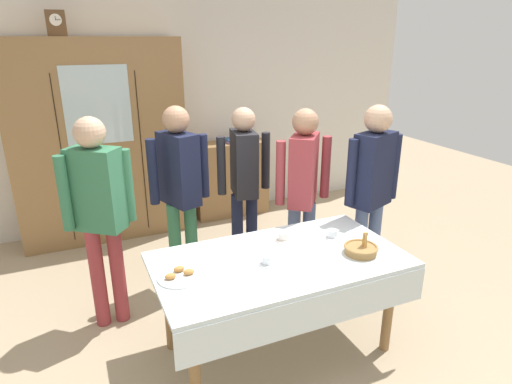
% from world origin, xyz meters
% --- Properties ---
extents(ground_plane, '(12.00, 12.00, 0.00)m').
position_xyz_m(ground_plane, '(0.00, 0.00, 0.00)').
color(ground_plane, tan).
rests_on(ground_plane, ground).
extents(back_wall, '(6.40, 0.10, 2.70)m').
position_xyz_m(back_wall, '(0.00, 2.65, 1.35)').
color(back_wall, silver).
rests_on(back_wall, ground).
extents(dining_table, '(1.72, 0.94, 0.75)m').
position_xyz_m(dining_table, '(0.00, -0.23, 0.65)').
color(dining_table, olive).
rests_on(dining_table, ground).
extents(wall_cabinet, '(1.80, 0.46, 2.19)m').
position_xyz_m(wall_cabinet, '(-0.90, 2.35, 1.09)').
color(wall_cabinet, olive).
rests_on(wall_cabinet, ground).
extents(mantel_clock, '(0.18, 0.11, 0.24)m').
position_xyz_m(mantel_clock, '(-1.17, 2.35, 2.31)').
color(mantel_clock, brown).
rests_on(mantel_clock, wall_cabinet).
extents(bookshelf_low, '(0.93, 0.35, 0.95)m').
position_xyz_m(bookshelf_low, '(0.62, 2.41, 0.47)').
color(bookshelf_low, olive).
rests_on(bookshelf_low, ground).
extents(book_stack, '(0.13, 0.21, 0.05)m').
position_xyz_m(book_stack, '(0.62, 2.41, 0.97)').
color(book_stack, '#664C7A').
rests_on(book_stack, bookshelf_low).
extents(tea_cup_mid_right, '(0.13, 0.13, 0.06)m').
position_xyz_m(tea_cup_mid_right, '(0.15, 0.04, 0.78)').
color(tea_cup_mid_right, white).
rests_on(tea_cup_mid_right, dining_table).
extents(tea_cup_mid_left, '(0.13, 0.13, 0.06)m').
position_xyz_m(tea_cup_mid_left, '(0.51, -0.08, 0.78)').
color(tea_cup_mid_left, white).
rests_on(tea_cup_mid_left, dining_table).
extents(tea_cup_near_right, '(0.13, 0.13, 0.06)m').
position_xyz_m(tea_cup_near_right, '(-0.11, -0.24, 0.78)').
color(tea_cup_near_right, white).
rests_on(tea_cup_near_right, dining_table).
extents(bread_basket, '(0.24, 0.24, 0.16)m').
position_xyz_m(bread_basket, '(0.55, -0.37, 0.79)').
color(bread_basket, '#9E7542').
rests_on(bread_basket, dining_table).
extents(pastry_plate, '(0.28, 0.28, 0.05)m').
position_xyz_m(pastry_plate, '(-0.69, -0.18, 0.76)').
color(pastry_plate, white).
rests_on(pastry_plate, dining_table).
extents(spoon_far_left, '(0.12, 0.02, 0.01)m').
position_xyz_m(spoon_far_left, '(-0.34, -0.38, 0.75)').
color(spoon_far_left, silver).
rests_on(spoon_far_left, dining_table).
extents(spoon_near_right, '(0.12, 0.02, 0.01)m').
position_xyz_m(spoon_near_right, '(0.29, -0.42, 0.75)').
color(spoon_near_right, silver).
rests_on(spoon_near_right, dining_table).
extents(person_near_right_end, '(0.52, 0.41, 1.64)m').
position_xyz_m(person_near_right_end, '(0.58, 0.51, 1.00)').
color(person_near_right_end, slate).
rests_on(person_near_right_end, ground).
extents(person_by_cabinet, '(0.52, 0.41, 1.66)m').
position_xyz_m(person_by_cabinet, '(-0.40, 0.91, 1.01)').
color(person_by_cabinet, '#33704C').
rests_on(person_by_cabinet, ground).
extents(person_beside_shelf, '(0.52, 0.32, 1.68)m').
position_xyz_m(person_beside_shelf, '(1.07, 0.21, 1.02)').
color(person_beside_shelf, slate).
rests_on(person_beside_shelf, ground).
extents(person_behind_table_right, '(0.52, 0.38, 1.67)m').
position_xyz_m(person_behind_table_right, '(-1.08, 0.63, 1.02)').
color(person_behind_table_right, '#933338').
rests_on(person_behind_table_right, ground).
extents(person_behind_table_left, '(0.52, 0.39, 1.60)m').
position_xyz_m(person_behind_table_left, '(0.23, 0.99, 0.97)').
color(person_behind_table_left, '#191E38').
rests_on(person_behind_table_left, ground).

